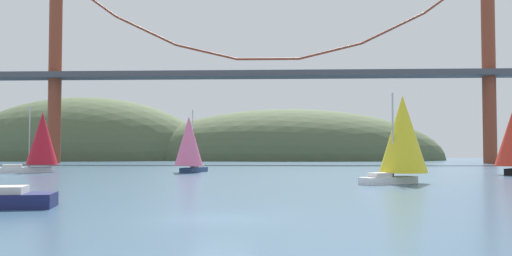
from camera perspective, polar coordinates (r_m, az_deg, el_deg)
name	(u,v)px	position (r m, az deg, el deg)	size (l,w,h in m)	color
ground_plane	(220,219)	(22.68, -3.76, -9.49)	(360.00, 360.00, 0.00)	#385670
headland_center	(288,160)	(157.42, 3.42, -3.36)	(89.04, 44.00, 29.33)	#4C5B3D
headland_left	(84,160)	(167.55, -17.60, -3.20)	(74.32, 44.00, 36.73)	#4C5B3D
suspension_bridge	(268,70)	(118.67, 1.28, 6.04)	(130.13, 6.00, 42.23)	brown
sailboat_yellow_sail	(402,136)	(47.89, 15.05, -0.83)	(6.97, 6.05, 7.66)	white
sailboat_pink_spinnaker	(189,143)	(69.25, -7.01, -1.58)	(4.30, 6.85, 8.01)	navy
sailboat_crimson_sail	(40,141)	(74.34, -21.66, -1.32)	(8.12, 5.81, 8.43)	white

